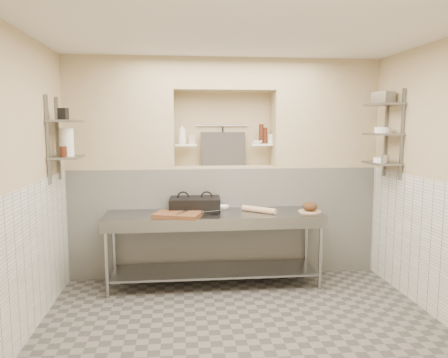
{
  "coord_description": "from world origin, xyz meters",
  "views": [
    {
      "loc": [
        -0.6,
        -3.97,
        1.95
      ],
      "look_at": [
        -0.09,
        0.9,
        1.35
      ],
      "focal_mm": 35.0,
      "sensor_mm": 36.0,
      "label": 1
    }
  ],
  "objects": [
    {
      "name": "rolling_pin",
      "position": [
        0.37,
        1.18,
        0.93
      ],
      "size": [
        0.39,
        0.35,
        0.07
      ],
      "primitive_type": "cylinder",
      "rotation": [
        1.57,
        0.0,
        0.86
      ],
      "color": "tan",
      "rests_on": "prep_table"
    },
    {
      "name": "wall_back",
      "position": [
        0.0,
        2.0,
        1.4
      ],
      "size": [
        4.0,
        0.1,
        2.8
      ],
      "primitive_type": "cube",
      "color": "tan",
      "rests_on": "ground"
    },
    {
      "name": "tongs",
      "position": [
        -0.57,
        1.01,
        0.96
      ],
      "size": [
        0.14,
        0.2,
        0.02
      ],
      "primitive_type": "cylinder",
      "rotation": [
        1.57,
        0.0,
        -0.57
      ],
      "color": "gray",
      "rests_on": "cutting_board"
    },
    {
      "name": "jug_left",
      "position": [
        -1.84,
        1.07,
        1.77
      ],
      "size": [
        0.15,
        0.15,
        0.31
      ],
      "primitive_type": "cylinder",
      "color": "white",
      "rests_on": "wall_shelf_left_lower"
    },
    {
      "name": "shelf_rail_left_a",
      "position": [
        -1.98,
        1.25,
        1.8
      ],
      "size": [
        0.03,
        0.03,
        0.95
      ],
      "primitive_type": "cube",
      "color": "slate",
      "rests_on": "wall_left"
    },
    {
      "name": "backwall_lower",
      "position": [
        0.0,
        1.75,
        0.7
      ],
      "size": [
        4.0,
        0.4,
        1.4
      ],
      "primitive_type": "cube",
      "color": "silver",
      "rests_on": "floor"
    },
    {
      "name": "jar_left",
      "position": [
        -1.84,
        0.92,
        1.67
      ],
      "size": [
        0.08,
        0.08,
        0.11
      ],
      "primitive_type": "cylinder",
      "color": "#3F1A0F",
      "rests_on": "wall_shelf_left_lower"
    },
    {
      "name": "shelf_rail_right_a",
      "position": [
        1.98,
        1.25,
        1.85
      ],
      "size": [
        0.03,
        0.03,
        1.05
      ],
      "primitive_type": "cube",
      "color": "slate",
      "rests_on": "wall_right"
    },
    {
      "name": "basket_right",
      "position": [
        1.84,
        1.08,
        2.28
      ],
      "size": [
        0.25,
        0.27,
        0.14
      ],
      "primitive_type": "cube",
      "rotation": [
        0.0,
        0.0,
        0.42
      ],
      "color": "gray",
      "rests_on": "wall_shelf_right_upper"
    },
    {
      "name": "wall_left",
      "position": [
        -2.05,
        0.0,
        1.4
      ],
      "size": [
        0.1,
        3.9,
        2.8
      ],
      "primitive_type": "cube",
      "color": "tan",
      "rests_on": "ground"
    },
    {
      "name": "alcove_sill",
      "position": [
        0.0,
        1.75,
        1.41
      ],
      "size": [
        1.3,
        0.4,
        0.02
      ],
      "primitive_type": "cube",
      "color": "tan",
      "rests_on": "backwall_lower"
    },
    {
      "name": "wall_shelf_left_lower",
      "position": [
        -1.84,
        1.05,
        1.6
      ],
      "size": [
        0.3,
        0.5,
        0.02
      ],
      "primitive_type": "cube",
      "color": "slate",
      "rests_on": "wall_left"
    },
    {
      "name": "wainscot_right",
      "position": [
        1.99,
        0.0,
        0.7
      ],
      "size": [
        0.02,
        3.9,
        1.4
      ],
      "primitive_type": "cube",
      "color": "silver",
      "rests_on": "floor"
    },
    {
      "name": "alcove_shelf_right",
      "position": [
        0.5,
        1.75,
        1.7
      ],
      "size": [
        0.28,
        0.16,
        0.02
      ],
      "primitive_type": "cube",
      "color": "white",
      "rests_on": "backwall_lower"
    },
    {
      "name": "box_left_upper",
      "position": [
        -1.84,
        0.98,
        2.08
      ],
      "size": [
        0.11,
        0.11,
        0.13
      ],
      "primitive_type": "cube",
      "rotation": [
        0.0,
        0.0,
        -0.17
      ],
      "color": "black",
      "rests_on": "wall_shelf_left_upper"
    },
    {
      "name": "splash_panel",
      "position": [
        0.0,
        1.85,
        1.64
      ],
      "size": [
        0.6,
        0.08,
        0.45
      ],
      "primitive_type": "cube",
      "rotation": [
        -0.14,
        0.0,
        0.0
      ],
      "color": "#383330",
      "rests_on": "alcove_sill"
    },
    {
      "name": "jar_alcove",
      "position": [
        -0.42,
        1.78,
        1.77
      ],
      "size": [
        0.08,
        0.08,
        0.12
      ],
      "primitive_type": "cube",
      "color": "tan",
      "rests_on": "alcove_shelf_left"
    },
    {
      "name": "cutting_board",
      "position": [
        -0.61,
        1.03,
        0.92
      ],
      "size": [
        0.61,
        0.51,
        0.05
      ],
      "primitive_type": "cube",
      "rotation": [
        0.0,
        0.0,
        -0.33
      ],
      "color": "brown",
      "rests_on": "prep_table"
    },
    {
      "name": "shelf_rail_right_b",
      "position": [
        1.98,
        0.85,
        1.85
      ],
      "size": [
        0.03,
        0.03,
        1.05
      ],
      "primitive_type": "cube",
      "color": "slate",
      "rests_on": "wall_right"
    },
    {
      "name": "condiment_b",
      "position": [
        0.49,
        1.74,
        1.84
      ],
      "size": [
        0.06,
        0.06,
        0.26
      ],
      "primitive_type": "cylinder",
      "color": "#3F1A0F",
      "rests_on": "alcove_shelf_right"
    },
    {
      "name": "backwall_header",
      "position": [
        0.0,
        1.75,
        2.6
      ],
      "size": [
        1.3,
        0.4,
        0.4
      ],
      "primitive_type": "cube",
      "color": "tan",
      "rests_on": "backwall_lower"
    },
    {
      "name": "prep_table",
      "position": [
        -0.18,
        1.18,
        0.64
      ],
      "size": [
        2.6,
        0.7,
        0.9
      ],
      "color": "gray",
      "rests_on": "floor"
    },
    {
      "name": "wall_shelf_right_upper",
      "position": [
        1.84,
        1.05,
        2.2
      ],
      "size": [
        0.3,
        0.5,
        0.03
      ],
      "primitive_type": "cube",
      "color": "slate",
      "rests_on": "wall_right"
    },
    {
      "name": "alcove_shelf_left",
      "position": [
        -0.5,
        1.75,
        1.7
      ],
      "size": [
        0.28,
        0.16,
        0.02
      ],
      "primitive_type": "cube",
      "color": "white",
      "rests_on": "backwall_lower"
    },
    {
      "name": "condiment_c",
      "position": [
        0.62,
        1.77,
        1.77
      ],
      "size": [
        0.07,
        0.07,
        0.12
      ],
      "primitive_type": "cylinder",
      "color": "white",
      "rests_on": "alcove_shelf_right"
    },
    {
      "name": "ceiling",
      "position": [
        0.0,
        0.0,
        2.85
      ],
      "size": [
        4.0,
        3.9,
        0.1
      ],
      "primitive_type": "cube",
      "color": "silver",
      "rests_on": "ground"
    },
    {
      "name": "utensil_rail",
      "position": [
        0.0,
        1.92,
        1.95
      ],
      "size": [
        0.7,
        0.02,
        0.02
      ],
      "primitive_type": "cylinder",
      "rotation": [
        0.0,
        1.57,
        0.0
      ],
      "color": "gray",
      "rests_on": "wall_back"
    },
    {
      "name": "hanging_steel",
      "position": [
        0.0,
        1.9,
        1.78
      ],
      "size": [
        0.02,
        0.02,
        0.3
      ],
      "primitive_type": "cylinder",
      "color": "black",
      "rests_on": "utensil_rail"
    },
    {
      "name": "condiment_a",
      "position": [
        0.55,
        1.75,
        1.82
      ],
      "size": [
        0.06,
        0.06,
        0.21
      ],
      "primitive_type": "cylinder",
      "color": "#3F1A0F",
      "rests_on": "alcove_shelf_right"
    },
    {
      "name": "bottle_soap",
      "position": [
        -0.55,
        1.74,
        1.85
      ],
      "size": [
        0.13,
        0.13,
        0.27
      ],
      "primitive_type": "imported",
      "rotation": [
        0.0,
        0.0,
        0.32
      ],
      "color": "white",
      "rests_on": "alcove_shelf_left"
    },
    {
      "name": "wall_front",
      "position": [
        0.0,
        -2.0,
        1.4
      ],
      "size": [
        4.0,
        0.1,
        2.8
      ],
      "primitive_type": "cube",
      "color": "tan",
      "rests_on": "ground"
    },
    {
      "name": "bowl_alcove",
      "position": [
        0.45,
        1.75,
        1.73
      ],
      "size": [
        0.18,
        0.18,
        0.04
      ],
      "primitive_type": "imported",
      "rotation": [
        0.0,
        0.0,
        0.38
      ],
      "color": "white",
      "rests_on": "alcove_shelf_right"
    },
    {
      "name": "backwall_pillar_right",
      "position": [
        1.33,
        1.75,
        2.1
      ],
      "size": [
        1.35,
        0.4,
        1.4
      ],
      "primitive_type": "cube",
      "color": "tan",
      "rests_on": "backwall_lower"
    },
    {
      "name": "mixing_bowl",
      "position": [
        -0.07,
        1.42,
        0.92
      ],
      "size": [
        0.2,
        0.2,
        0.05
      ],
      "primitive_type": "imported",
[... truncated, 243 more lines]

